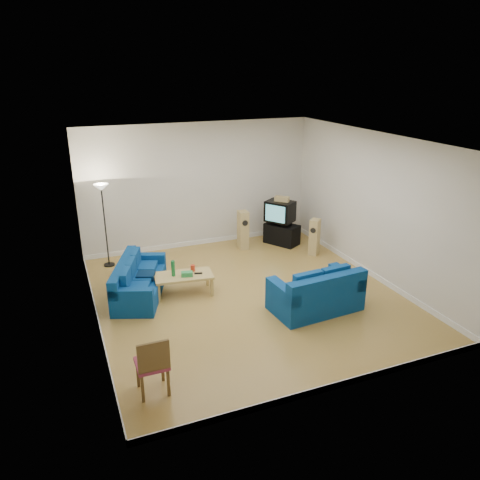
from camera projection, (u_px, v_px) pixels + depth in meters
name	position (u px, v px, depth m)	size (l,w,h in m)	color
room	(248.00, 225.00, 9.17)	(6.01, 6.51, 3.21)	olive
sofa_three_seat	(137.00, 283.00, 9.63)	(1.47, 2.10, 0.75)	navy
sofa_loveseat	(317.00, 295.00, 9.03)	(1.76, 1.07, 0.85)	navy
coffee_table	(184.00, 277.00, 9.68)	(1.25, 0.74, 0.43)	tan
bottle	(173.00, 268.00, 9.55)	(0.08, 0.08, 0.34)	#197233
tissue_box	(187.00, 274.00, 9.58)	(0.23, 0.13, 0.10)	green
red_canister	(193.00, 268.00, 9.81)	(0.09, 0.09, 0.13)	red
remote	(198.00, 273.00, 9.70)	(0.16, 0.05, 0.02)	black
tv_stand	(282.00, 234.00, 12.48)	(0.88, 0.49, 0.54)	black
av_receiver	(283.00, 223.00, 12.38)	(0.38, 0.31, 0.09)	black
television	(280.00, 211.00, 12.28)	(0.82, 0.87, 0.54)	black
centre_speaker	(282.00, 199.00, 12.16)	(0.37, 0.15, 0.13)	tan
speaker_left	(243.00, 230.00, 12.05)	(0.25, 0.32, 1.01)	tan
speaker_right	(314.00, 237.00, 11.70)	(0.35, 0.34, 0.92)	tan
floor_lamp	(102.00, 199.00, 10.62)	(0.34, 0.34, 1.99)	black
dining_chair	(153.00, 363.00, 6.63)	(0.45, 0.45, 0.95)	brown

